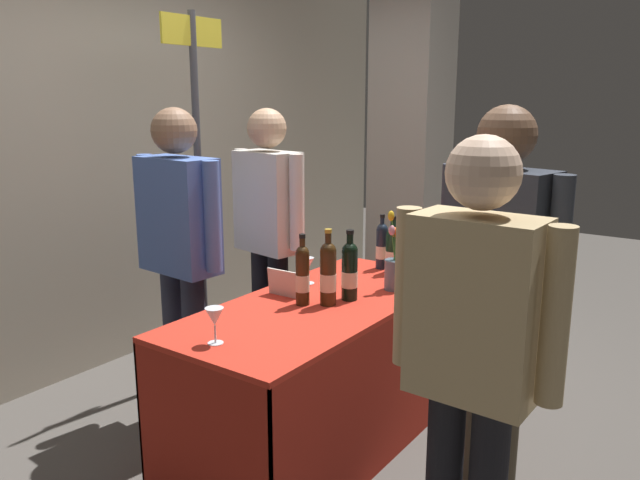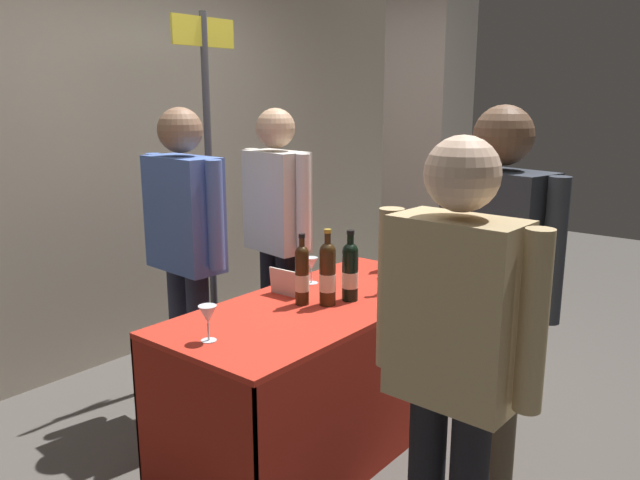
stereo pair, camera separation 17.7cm
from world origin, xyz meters
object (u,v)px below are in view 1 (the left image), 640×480
at_px(flower_vase, 394,267).
at_px(wine_glass_mid, 308,265).
at_px(taster_foreground_right, 498,273).
at_px(display_bottle_0, 350,270).
at_px(booth_signpost, 198,166).
at_px(featured_wine_bottle, 303,274).
at_px(vendor_presenter, 180,239).
at_px(concrete_pillar, 412,93).
at_px(wine_glass_near_vendor, 215,318).
at_px(tasting_table, 320,348).

bearing_deg(flower_vase, wine_glass_mid, 112.21).
bearing_deg(taster_foreground_right, display_bottle_0, 12.22).
bearing_deg(display_bottle_0, booth_signpost, 81.37).
relative_size(wine_glass_mid, taster_foreground_right, 0.08).
relative_size(display_bottle_0, flower_vase, 0.85).
xyz_separation_m(featured_wine_bottle, wine_glass_mid, (0.28, 0.18, -0.05)).
height_order(display_bottle_0, flower_vase, flower_vase).
bearing_deg(wine_glass_mid, vendor_presenter, 126.34).
bearing_deg(concrete_pillar, booth_signpost, 161.57).
relative_size(wine_glass_near_vendor, vendor_presenter, 0.09).
relative_size(wine_glass_near_vendor, booth_signpost, 0.07).
bearing_deg(flower_vase, featured_wine_bottle, 152.71).
distance_m(wine_glass_near_vendor, taster_foreground_right, 1.15).
xyz_separation_m(wine_glass_near_vendor, vendor_presenter, (0.48, 0.71, 0.13)).
xyz_separation_m(featured_wine_bottle, booth_signpost, (0.37, 1.04, 0.40)).
distance_m(featured_wine_bottle, wine_glass_near_vendor, 0.58).
relative_size(concrete_pillar, vendor_presenter, 2.10).
xyz_separation_m(flower_vase, vendor_presenter, (-0.56, 0.94, 0.13)).
xyz_separation_m(concrete_pillar, vendor_presenter, (-2.11, 0.21, -0.74)).
distance_m(tasting_table, vendor_presenter, 0.90).
bearing_deg(booth_signpost, tasting_table, -104.90).
bearing_deg(flower_vase, taster_foreground_right, -113.58).
bearing_deg(display_bottle_0, tasting_table, 139.39).
relative_size(concrete_pillar, display_bottle_0, 10.18).
relative_size(wine_glass_mid, booth_signpost, 0.06).
xyz_separation_m(concrete_pillar, wine_glass_mid, (-1.72, -0.31, -0.88)).
xyz_separation_m(wine_glass_near_vendor, flower_vase, (1.03, -0.23, 0.01)).
relative_size(display_bottle_0, wine_glass_mid, 2.46).
distance_m(featured_wine_bottle, flower_vase, 0.51).
xyz_separation_m(tasting_table, display_bottle_0, (0.11, -0.09, 0.38)).
relative_size(vendor_presenter, booth_signpost, 0.76).
xyz_separation_m(featured_wine_bottle, taster_foreground_right, (0.18, -0.85, 0.11)).
bearing_deg(wine_glass_near_vendor, featured_wine_bottle, 0.48).
bearing_deg(wine_glass_mid, display_bottle_0, -106.76).
height_order(tasting_table, display_bottle_0, display_bottle_0).
distance_m(concrete_pillar, taster_foreground_right, 2.38).
bearing_deg(vendor_presenter, display_bottle_0, 22.95).
bearing_deg(wine_glass_near_vendor, vendor_presenter, 56.26).
relative_size(concrete_pillar, flower_vase, 8.62).
distance_m(concrete_pillar, tasting_table, 2.34).
distance_m(wine_glass_mid, vendor_presenter, 0.67).
relative_size(tasting_table, booth_signpost, 0.74).
bearing_deg(wine_glass_mid, taster_foreground_right, -95.53).
relative_size(flower_vase, vendor_presenter, 0.24).
bearing_deg(flower_vase, booth_signpost, 93.87).
bearing_deg(display_bottle_0, vendor_presenter, 108.98).
bearing_deg(featured_wine_bottle, flower_vase, -27.29).
relative_size(concrete_pillar, featured_wine_bottle, 10.28).
distance_m(featured_wine_bottle, display_bottle_0, 0.23).
distance_m(vendor_presenter, taster_foreground_right, 1.58).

